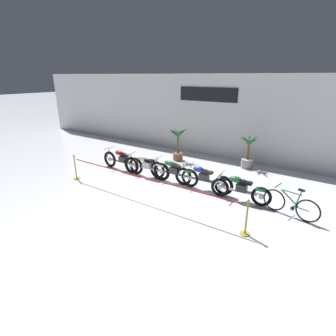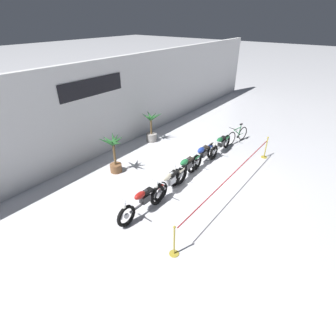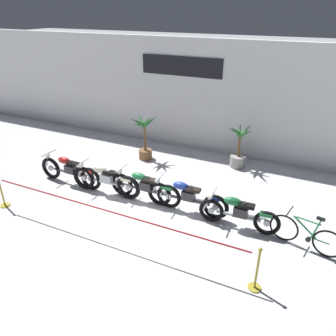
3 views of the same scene
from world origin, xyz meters
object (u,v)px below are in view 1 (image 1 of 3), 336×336
at_px(motorcycle_red_0, 122,160).
at_px(potted_palm_right_of_row, 248,154).
at_px(motorcycle_blue_3, 202,178).
at_px(stanchion_mid_left, 246,223).
at_px(motorcycle_green_4, 240,189).
at_px(bicycle, 291,204).
at_px(motorcycle_cream_1, 146,166).
at_px(potted_palm_left_of_row, 178,144).
at_px(motorcycle_green_2, 173,171).
at_px(stanchion_far_left, 116,175).

height_order(motorcycle_red_0, potted_palm_right_of_row, potted_palm_right_of_row).
bearing_deg(motorcycle_blue_3, stanchion_mid_left, -40.34).
bearing_deg(motorcycle_green_4, motorcycle_red_0, 180.00).
bearing_deg(bicycle, motorcycle_red_0, 179.10).
height_order(motorcycle_cream_1, potted_palm_left_of_row, potted_palm_left_of_row).
bearing_deg(motorcycle_blue_3, motorcycle_green_2, -178.85).
bearing_deg(motorcycle_green_2, stanchion_mid_left, -28.26).
bearing_deg(bicycle, motorcycle_green_4, 176.13).
bearing_deg(motorcycle_blue_3, motorcycle_red_0, -178.26).
relative_size(potted_palm_left_of_row, stanchion_mid_left, 1.63).
distance_m(motorcycle_blue_3, motorcycle_green_4, 1.49).
bearing_deg(stanchion_mid_left, motorcycle_red_0, 163.55).
xyz_separation_m(motorcycle_blue_3, potted_palm_right_of_row, (0.58, 3.43, 0.21)).
bearing_deg(stanchion_far_left, potted_palm_left_of_row, 92.80).
bearing_deg(potted_palm_left_of_row, motorcycle_green_4, -32.78).
relative_size(motorcycle_blue_3, stanchion_mid_left, 2.28).
xyz_separation_m(motorcycle_green_2, stanchion_mid_left, (3.66, -1.97, -0.12)).
relative_size(motorcycle_green_2, motorcycle_green_4, 1.09).
bearing_deg(potted_palm_right_of_row, motorcycle_blue_3, -99.62).
distance_m(motorcycle_blue_3, potted_palm_left_of_row, 3.81).
distance_m(motorcycle_green_2, stanchion_mid_left, 4.16).
distance_m(motorcycle_cream_1, motorcycle_green_2, 1.29).
xyz_separation_m(motorcycle_cream_1, stanchion_far_left, (0.08, -1.84, 0.23)).
bearing_deg(motorcycle_red_0, motorcycle_blue_3, 1.74).
bearing_deg(bicycle, motorcycle_blue_3, 175.75).
relative_size(motorcycle_green_4, potted_palm_right_of_row, 1.28).
bearing_deg(motorcycle_red_0, potted_palm_right_of_row, 37.77).
xyz_separation_m(motorcycle_green_4, stanchion_far_left, (-4.01, -1.87, 0.24)).
xyz_separation_m(motorcycle_red_0, potted_palm_left_of_row, (1.25, 2.73, 0.39)).
distance_m(motorcycle_red_0, motorcycle_green_2, 2.68).
distance_m(motorcycle_blue_3, stanchion_mid_left, 3.08).
bearing_deg(motorcycle_green_2, motorcycle_red_0, -177.98).
bearing_deg(motorcycle_blue_3, stanchion_far_left, -141.64).
height_order(potted_palm_left_of_row, stanchion_far_left, potted_palm_left_of_row).
relative_size(motorcycle_cream_1, potted_palm_right_of_row, 1.41).
height_order(motorcycle_green_4, stanchion_far_left, stanchion_far_left).
bearing_deg(motorcycle_green_4, potted_palm_left_of_row, 147.22).
height_order(bicycle, stanchion_far_left, stanchion_far_left).
relative_size(motorcycle_red_0, motorcycle_cream_1, 1.03).
distance_m(motorcycle_red_0, potted_palm_left_of_row, 3.03).
height_order(potted_palm_right_of_row, stanchion_far_left, potted_palm_right_of_row).
height_order(motorcycle_green_2, potted_palm_left_of_row, potted_palm_left_of_row).
bearing_deg(motorcycle_cream_1, bicycle, -0.81).
bearing_deg(motorcycle_cream_1, potted_palm_left_of_row, 93.05).
relative_size(potted_palm_left_of_row, potted_palm_right_of_row, 1.04).
height_order(bicycle, potted_palm_right_of_row, potted_palm_right_of_row).
xyz_separation_m(motorcycle_green_4, stanchion_mid_left, (0.86, -1.87, -0.10)).
relative_size(motorcycle_cream_1, stanchion_mid_left, 2.22).
xyz_separation_m(motorcycle_red_0, motorcycle_green_2, (2.68, 0.09, 0.00)).
bearing_deg(stanchion_far_left, stanchion_mid_left, -0.00).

